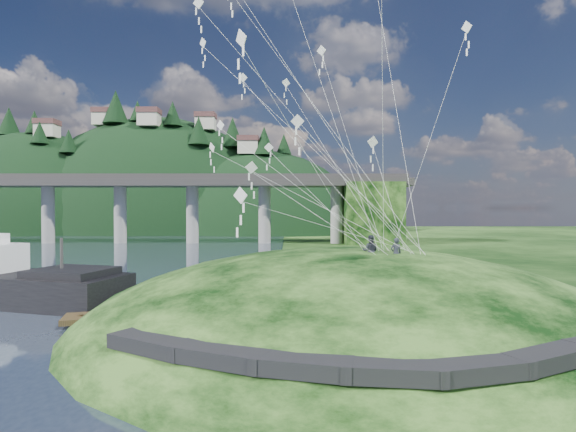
{
  "coord_description": "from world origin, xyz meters",
  "views": [
    {
      "loc": [
        3.98,
        -26.32,
        7.56
      ],
      "look_at": [
        4.0,
        6.0,
        7.0
      ],
      "focal_mm": 28.0,
      "sensor_mm": 36.0,
      "label": 1
    }
  ],
  "objects": [
    {
      "name": "bridge",
      "position": [
        -26.46,
        70.07,
        9.7
      ],
      "size": [
        160.0,
        11.0,
        15.0
      ],
      "color": "#2D2B2B",
      "rests_on": "ground"
    },
    {
      "name": "work_barge",
      "position": [
        -19.05,
        9.58,
        1.79
      ],
      "size": [
        21.15,
        10.91,
        7.14
      ],
      "color": "black",
      "rests_on": "ground"
    },
    {
      "name": "kite_flyers",
      "position": [
        9.39,
        0.58,
        5.9
      ],
      "size": [
        2.32,
        1.48,
        2.0
      ],
      "color": "#252832",
      "rests_on": "ground"
    },
    {
      "name": "far_ridge",
      "position": [
        -43.58,
        122.17,
        -7.44
      ],
      "size": [
        153.0,
        70.0,
        94.5
      ],
      "color": "black",
      "rests_on": "ground"
    },
    {
      "name": "wooden_dock",
      "position": [
        -3.46,
        3.96,
        0.45
      ],
      "size": [
        14.42,
        5.77,
        1.02
      ],
      "color": "#312514",
      "rests_on": "ground"
    },
    {
      "name": "ground",
      "position": [
        0.0,
        0.0,
        0.0
      ],
      "size": [
        320.0,
        320.0,
        0.0
      ],
      "primitive_type": "plane",
      "color": "black",
      "rests_on": "ground"
    },
    {
      "name": "kite_swarm",
      "position": [
        3.09,
        3.25,
        16.95
      ],
      "size": [
        18.06,
        17.17,
        20.93
      ],
      "color": "silver",
      "rests_on": "ground"
    },
    {
      "name": "grass_hill",
      "position": [
        8.0,
        2.0,
        -1.5
      ],
      "size": [
        36.0,
        32.0,
        13.0
      ],
      "color": "black",
      "rests_on": "ground"
    },
    {
      "name": "footpath",
      "position": [
        7.46,
        -9.74,
        2.08
      ],
      "size": [
        22.29,
        5.84,
        0.83
      ],
      "color": "black",
      "rests_on": "ground"
    }
  ]
}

